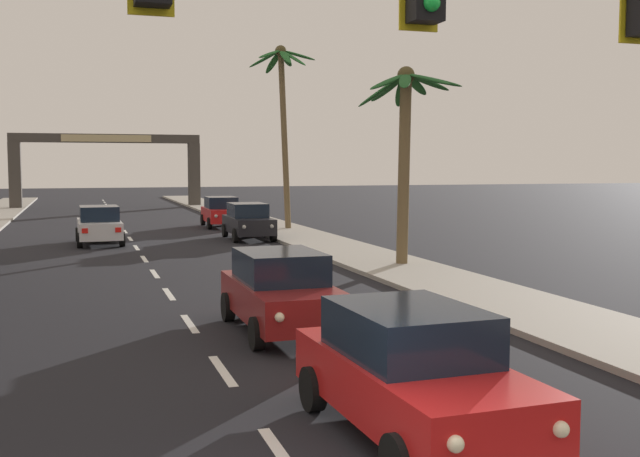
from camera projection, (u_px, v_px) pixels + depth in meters
The scene contains 11 objects.
sidewalk_right at pixel (360, 255), 28.59m from camera, with size 3.20×110.00×0.14m, color #9E998E.
lane_markings at pixel (159, 262), 27.13m from camera, with size 4.28×89.86×0.01m.
traffic_signal_mast at pixel (569, 33), 8.08m from camera, with size 10.76×0.41×6.86m.
sedan_lead_at_stop_bar at pixel (412, 371), 9.73m from camera, with size 2.06×4.50×1.68m.
sedan_third_in_queue at pixel (281, 291), 15.90m from camera, with size 1.96×4.46×1.68m.
sedan_oncoming_far at pixel (99, 225), 33.24m from camera, with size 2.01×4.48×1.68m.
sedan_parked_nearest_kerb at pixel (221, 212), 42.37m from camera, with size 2.05×4.49×1.68m.
sedan_parked_mid_kerb at pixel (248, 221), 35.42m from camera, with size 2.00×4.47×1.68m.
palm_right_second at pixel (406, 124), 25.47m from camera, with size 3.61×3.57×6.76m.
palm_right_third at pixel (283, 98), 39.36m from camera, with size 3.46×3.31×9.61m.
town_gateway_arch at pixel (107, 159), 60.62m from camera, with size 14.71×0.90×5.89m.
Camera 1 is at (-2.26, -6.60, 3.50)m, focal length 42.66 mm.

